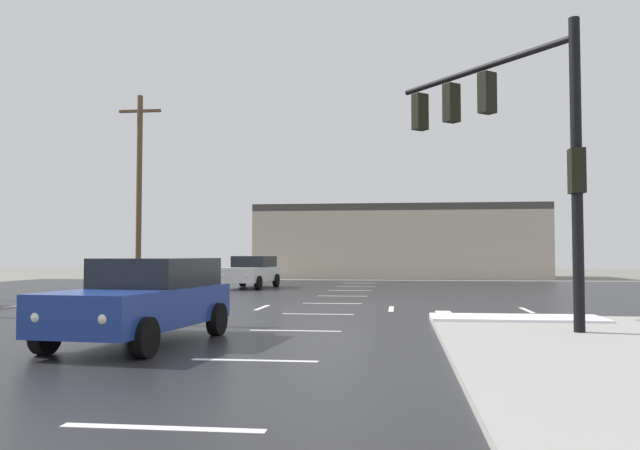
{
  "coord_description": "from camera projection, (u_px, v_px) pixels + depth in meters",
  "views": [
    {
      "loc": [
        2.24,
        -20.05,
        1.67
      ],
      "look_at": [
        -0.85,
        5.58,
        2.85
      ],
      "focal_mm": 36.71,
      "sensor_mm": 36.0,
      "label": 1
    }
  ],
  "objects": [
    {
      "name": "ground_plane",
      "position": [
        326.0,
        309.0,
        20.08
      ],
      "size": [
        120.0,
        120.0,
        0.0
      ],
      "primitive_type": "plane",
      "color": "slate"
    },
    {
      "name": "road_asphalt",
      "position": [
        326.0,
        309.0,
        20.08
      ],
      "size": [
        44.0,
        44.0,
        0.02
      ],
      "primitive_type": "cube",
      "color": "#232326",
      "rests_on": "ground_plane"
    },
    {
      "name": "snow_strip_curbside",
      "position": [
        516.0,
        318.0,
        15.52
      ],
      "size": [
        4.0,
        1.6,
        0.06
      ],
      "primitive_type": "cube",
      "color": "white",
      "rests_on": "sidewalk_corner"
    },
    {
      "name": "lane_markings",
      "position": [
        363.0,
        313.0,
        18.57
      ],
      "size": [
        36.15,
        36.15,
        0.01
      ],
      "color": "silver",
      "rests_on": "road_asphalt"
    },
    {
      "name": "traffic_signal_mast",
      "position": [
        510.0,
        129.0,
        14.54
      ],
      "size": [
        3.48,
        4.36,
        6.3
      ],
      "rotation": [
        0.0,
        0.0,
        2.24
      ],
      "color": "black",
      "rests_on": "sidewalk_corner"
    },
    {
      "name": "strip_building_background",
      "position": [
        399.0,
        242.0,
        48.82
      ],
      "size": [
        20.64,
        8.0,
        5.24
      ],
      "color": "#BCB29E",
      "rests_on": "ground_plane"
    },
    {
      "name": "sedan_white",
      "position": [
        251.0,
        271.0,
        32.58
      ],
      "size": [
        2.34,
        4.65,
        1.58
      ],
      "rotation": [
        0.0,
        0.0,
        -1.66
      ],
      "color": "white",
      "rests_on": "road_asphalt"
    },
    {
      "name": "sedan_blue",
      "position": [
        145.0,
        298.0,
        12.29
      ],
      "size": [
        2.4,
        4.67,
        1.58
      ],
      "rotation": [
        0.0,
        0.0,
        -1.68
      ],
      "color": "navy",
      "rests_on": "road_asphalt"
    },
    {
      "name": "utility_pole_distant",
      "position": [
        139.0,
        187.0,
        33.34
      ],
      "size": [
        2.2,
        0.28,
        9.84
      ],
      "color": "brown",
      "rests_on": "ground_plane"
    }
  ]
}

